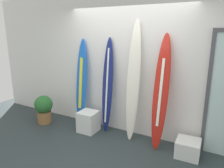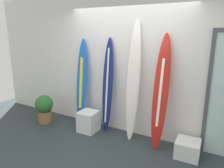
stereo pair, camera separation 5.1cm
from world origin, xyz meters
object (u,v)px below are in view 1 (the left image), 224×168
at_px(display_block_left, 88,121).
at_px(potted_plant, 44,108).
at_px(surfboard_ivory, 133,82).
at_px(surfboard_navy, 108,86).
at_px(surfboard_crimson, 161,93).
at_px(surfboard_cobalt, 81,84).
at_px(display_block_center, 188,148).

relative_size(display_block_left, potted_plant, 0.67).
bearing_deg(surfboard_ivory, potted_plant, -170.11).
bearing_deg(surfboard_navy, surfboard_ivory, -3.41).
relative_size(surfboard_navy, surfboard_crimson, 0.95).
height_order(surfboard_ivory, potted_plant, surfboard_ivory).
height_order(display_block_left, potted_plant, potted_plant).
relative_size(surfboard_navy, potted_plant, 3.02).
relative_size(surfboard_cobalt, display_block_left, 4.42).
height_order(surfboard_cobalt, display_block_left, surfboard_cobalt).
height_order(surfboard_cobalt, surfboard_crimson, surfboard_crimson).
relative_size(surfboard_navy, display_block_center, 4.83).
bearing_deg(potted_plant, surfboard_crimson, 6.43).
xyz_separation_m(surfboard_cobalt, surfboard_navy, (0.65, 0.01, 0.03)).
bearing_deg(surfboard_cobalt, display_block_left, -36.05).
distance_m(surfboard_cobalt, display_block_left, 0.83).
bearing_deg(display_block_left, display_block_center, 1.71).
height_order(surfboard_cobalt, surfboard_navy, surfboard_navy).
bearing_deg(display_block_center, display_block_left, -178.29).
bearing_deg(surfboard_navy, display_block_center, -6.35).
xyz_separation_m(display_block_left, display_block_center, (1.99, 0.06, -0.07)).
bearing_deg(surfboard_navy, display_block_left, -143.06).
bearing_deg(surfboard_crimson, surfboard_cobalt, 177.11).
xyz_separation_m(surfboard_ivory, display_block_left, (-0.90, -0.21, -0.92)).
distance_m(display_block_center, potted_plant, 3.13).
bearing_deg(surfboard_crimson, display_block_left, -174.21).
distance_m(surfboard_cobalt, surfboard_crimson, 1.78).
distance_m(surfboard_cobalt, surfboard_ivory, 1.24).
distance_m(display_block_left, display_block_center, 1.99).
xyz_separation_m(surfboard_ivory, potted_plant, (-2.03, -0.35, -0.78)).
relative_size(surfboard_crimson, potted_plant, 3.16).
bearing_deg(potted_plant, display_block_center, 3.73).
bearing_deg(surfboard_navy, potted_plant, -165.03).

